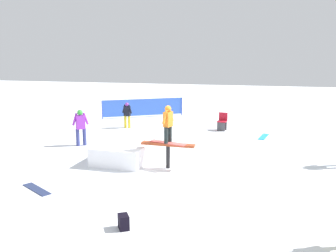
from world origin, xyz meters
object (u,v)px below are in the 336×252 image
rail_feature (168,148)px  loose_snowboard_cyan (264,137)px  backpack_on_snow (124,222)px  bystander_black (127,114)px  bystander_purple (81,126)px  folding_chair (222,122)px  loose_snowboard_navy (37,189)px  main_rider_on_rail (168,125)px

rail_feature → loose_snowboard_cyan: size_ratio=1.44×
rail_feature → backpack_on_snow: (-0.05, -4.55, -0.55)m
bystander_black → backpack_on_snow: size_ratio=3.90×
bystander_black → loose_snowboard_cyan: (6.86, -0.61, -0.73)m
bystander_purple → folding_chair: 7.10m
loose_snowboard_cyan → loose_snowboard_navy: (-6.71, -8.24, 0.00)m
folding_chair → loose_snowboard_cyan: bearing=-17.3°
rail_feature → folding_chair: size_ratio=2.13×
main_rider_on_rail → backpack_on_snow: main_rider_on_rail is taller
main_rider_on_rail → backpack_on_snow: 4.75m
main_rider_on_rail → loose_snowboard_navy: bearing=-123.0°
bystander_purple → loose_snowboard_cyan: (7.63, 3.25, -0.85)m
folding_chair → backpack_on_snow: 11.16m
bystander_black → loose_snowboard_navy: 8.87m
bystander_purple → backpack_on_snow: bystander_purple is taller
rail_feature → loose_snowboard_navy: size_ratio=1.48×
rail_feature → bystander_purple: bearing=156.4°
main_rider_on_rail → loose_snowboard_cyan: bearing=75.2°
rail_feature → backpack_on_snow: 4.59m
main_rider_on_rail → loose_snowboard_navy: size_ratio=1.06×
bystander_purple → loose_snowboard_navy: 5.14m
loose_snowboard_navy → folding_chair: bearing=96.1°
main_rider_on_rail → loose_snowboard_cyan: main_rider_on_rail is taller
folding_chair → loose_snowboard_navy: bearing=-106.1°
bystander_purple → bystander_black: bystander_purple is taller
bystander_purple → backpack_on_snow: (4.21, -6.75, -0.69)m
rail_feature → bystander_black: 6.98m
rail_feature → bystander_purple: (-4.25, 2.19, 0.14)m
rail_feature → loose_snowboard_navy: rail_feature is taller
bystander_black → backpack_on_snow: bearing=124.5°
folding_chair → backpack_on_snow: (-1.42, -11.06, -0.24)m
bystander_purple → rail_feature: bearing=116.4°
loose_snowboard_navy → backpack_on_snow: bearing=4.7°
bystander_purple → backpack_on_snow: size_ratio=4.53×
bystander_purple → bystander_black: 3.93m
rail_feature → bystander_black: bystander_black is taller
bystander_purple → backpack_on_snow: 7.98m
rail_feature → bystander_purple: bystander_purple is taller
main_rider_on_rail → folding_chair: bearing=95.1°
rail_feature → bystander_black: bearing=123.6°
bystander_purple → backpack_on_snow: bearing=85.6°
bystander_black → rail_feature: bearing=136.5°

